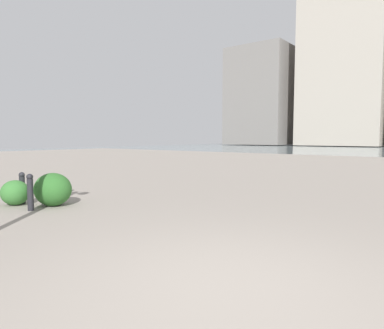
{
  "coord_description": "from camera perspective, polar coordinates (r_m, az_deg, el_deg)",
  "views": [
    {
      "loc": [
        -1.75,
        2.83,
        1.5
      ],
      "look_at": [
        5.66,
        -6.62,
        0.54
      ],
      "focal_mm": 31.98,
      "sensor_mm": 36.0,
      "label": 1
    }
  ],
  "objects": [
    {
      "name": "building_slab",
      "position": [
        72.08,
        24.5,
        18.47
      ],
      "size": [
        14.07,
        13.88,
        38.54
      ],
      "color": "#B2A899",
      "rests_on": "ground"
    },
    {
      "name": "building_annex",
      "position": [
        74.06,
        11.91,
        10.87
      ],
      "size": [
        12.19,
        12.91,
        19.44
      ],
      "color": "gray",
      "rests_on": "ground"
    },
    {
      "name": "bollard_near",
      "position": [
        7.73,
        -25.37,
        -4.07
      ],
      "size": [
        0.13,
        0.13,
        0.76
      ],
      "color": "#232328",
      "rests_on": "ground"
    },
    {
      "name": "bollard_mid",
      "position": [
        8.58,
        -26.46,
        -3.43
      ],
      "size": [
        0.13,
        0.13,
        0.72
      ],
      "color": "#232328",
      "rests_on": "ground"
    },
    {
      "name": "shrub_low",
      "position": [
        8.53,
        -27.42,
        -4.19
      ],
      "size": [
        0.65,
        0.59,
        0.55
      ],
      "color": "#387533",
      "rests_on": "ground"
    },
    {
      "name": "shrub_round",
      "position": [
        8.08,
        -22.19,
        -3.87
      ],
      "size": [
        0.85,
        0.76,
        0.72
      ],
      "color": "#2D6628",
      "rests_on": "ground"
    }
  ]
}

